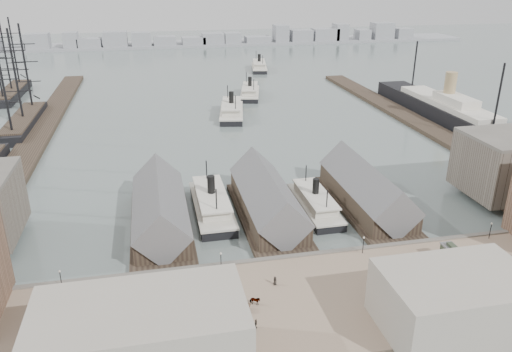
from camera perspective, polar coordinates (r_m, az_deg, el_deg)
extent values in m
plane|color=#566361|center=(110.48, 3.30, -8.69)|extent=(900.00, 900.00, 0.00)
cube|color=#836D58|center=(94.07, 6.60, -14.27)|extent=(180.00, 30.00, 2.00)
cube|color=#59544C|center=(105.62, 4.06, -9.56)|extent=(180.00, 1.20, 2.30)
cube|color=#2D231C|center=(203.56, -23.57, 4.44)|extent=(10.00, 220.00, 1.60)
cube|color=#2D231C|center=(216.22, 17.24, 6.28)|extent=(10.00, 180.00, 1.60)
cube|color=#2D231C|center=(120.98, -10.77, -5.82)|extent=(14.00, 42.00, 1.20)
cube|color=#2D231C|center=(120.47, -10.89, -4.29)|extent=(12.00, 36.00, 5.00)
cube|color=#59595B|center=(119.35, -10.98, -3.18)|extent=(12.60, 37.00, 12.60)
cube|color=#2D231C|center=(123.74, 1.36, -4.72)|extent=(14.00, 42.00, 1.20)
cube|color=#2D231C|center=(123.24, 1.27, -3.23)|extent=(12.00, 36.00, 5.00)
cube|color=#59595B|center=(122.14, 1.28, -2.13)|extent=(12.60, 37.00, 12.60)
cube|color=#2D231C|center=(131.67, 12.46, -3.54)|extent=(14.00, 42.00, 1.20)
cube|color=#2D231C|center=(131.20, 12.40, -2.13)|extent=(12.00, 36.00, 5.00)
cube|color=#59595B|center=(130.17, 12.49, -1.09)|extent=(12.60, 37.00, 12.60)
cube|color=gray|center=(89.95, 21.82, -13.17)|extent=(24.00, 16.00, 10.00)
cube|color=gray|center=(76.78, -12.92, -17.86)|extent=(30.00, 16.00, 12.00)
cylinder|color=black|center=(101.25, -21.39, -11.02)|extent=(0.16, 0.16, 3.60)
sphere|color=beige|center=(100.26, -21.54, -10.10)|extent=(0.44, 0.44, 0.44)
cylinder|color=black|center=(100.04, -4.02, -9.76)|extent=(0.16, 0.16, 3.60)
sphere|color=beige|center=(99.05, -4.05, -8.83)|extent=(0.44, 0.44, 0.44)
cylinder|color=black|center=(107.55, 12.15, -7.79)|extent=(0.16, 0.16, 3.60)
sphere|color=beige|center=(106.62, 12.23, -6.90)|extent=(0.44, 0.44, 0.44)
cylinder|color=black|center=(122.16, 25.20, -5.73)|extent=(0.16, 0.16, 3.60)
sphere|color=beige|center=(121.35, 25.35, -4.93)|extent=(0.44, 0.44, 0.44)
cube|color=gray|center=(435.50, -8.87, 14.69)|extent=(500.00, 40.00, 2.00)
cube|color=gray|center=(435.55, -25.67, 13.18)|extent=(14.71, 14.00, 7.23)
cube|color=gray|center=(431.97, -23.68, 13.84)|extent=(17.63, 14.00, 13.23)
cube|color=gray|center=(427.97, -20.39, 14.26)|extent=(10.74, 14.00, 13.58)
cube|color=gray|center=(426.65, -18.49, 14.14)|extent=(18.06, 14.00, 8.64)
cube|color=gray|center=(424.78, -15.77, 14.72)|extent=(18.55, 14.00, 13.29)
cube|color=gray|center=(424.17, -12.96, 14.92)|extent=(15.33, 14.00, 12.47)
cube|color=gray|center=(424.64, -10.37, 14.86)|extent=(17.56, 14.00, 8.72)
cube|color=gray|center=(426.14, -7.14, 15.00)|extent=(18.76, 14.00, 7.63)
cube|color=gray|center=(427.68, -4.96, 15.29)|extent=(17.61, 14.00, 10.35)
cube|color=gray|center=(430.02, -2.74, 15.38)|extent=(13.38, 14.00, 10.30)
cube|color=gray|center=(434.27, 0.17, 15.24)|extent=(20.73, 14.00, 6.75)
cube|color=gray|center=(438.43, 2.84, 15.86)|extent=(11.51, 14.00, 15.57)
cube|color=gray|center=(443.53, 5.14, 15.59)|extent=(18.17, 14.00, 11.26)
cube|color=gray|center=(450.32, 7.89, 15.61)|extent=(21.81, 14.00, 11.83)
cube|color=gray|center=(454.95, 9.61, 15.82)|extent=(11.12, 14.00, 15.50)
cube|color=gray|center=(463.13, 12.06, 15.43)|extent=(10.90, 14.00, 10.29)
cube|color=gray|center=(470.43, 14.20, 15.69)|extent=(17.95, 14.00, 15.72)
cube|color=gray|center=(479.72, 16.40, 15.28)|extent=(14.21, 14.00, 10.51)
cube|color=black|center=(127.56, -5.05, -3.76)|extent=(8.46, 29.61, 1.90)
cube|color=beige|center=(126.96, -5.07, -3.21)|extent=(8.88, 29.61, 0.53)
cube|color=beige|center=(126.34, -5.09, -2.60)|extent=(6.87, 21.15, 2.33)
cube|color=beige|center=(125.72, -5.12, -1.99)|extent=(7.40, 23.27, 0.42)
cylinder|color=black|center=(124.79, -5.15, -1.01)|extent=(1.90, 1.90, 4.76)
cylinder|color=black|center=(133.61, -5.67, 0.48)|extent=(0.32, 0.32, 6.35)
cylinder|color=black|center=(116.25, -4.55, -2.93)|extent=(0.32, 0.32, 6.35)
cube|color=black|center=(129.14, 6.73, -3.55)|extent=(7.38, 25.82, 1.66)
cube|color=beige|center=(128.63, 6.76, -3.07)|extent=(7.75, 25.82, 0.46)
cube|color=beige|center=(128.08, 6.78, -2.55)|extent=(5.99, 18.44, 2.03)
cube|color=beige|center=(127.55, 6.81, -2.03)|extent=(6.45, 20.29, 0.37)
cylinder|color=black|center=(126.73, 6.85, -1.19)|extent=(1.66, 1.66, 4.15)
cylinder|color=black|center=(134.05, 5.73, 0.12)|extent=(0.28, 0.28, 5.53)
cylinder|color=black|center=(119.70, 8.10, -2.82)|extent=(0.28, 0.28, 5.53)
cube|color=black|center=(213.14, -2.80, 7.10)|extent=(14.43, 32.46, 2.02)
cube|color=beige|center=(212.77, -2.81, 7.48)|extent=(14.87, 32.54, 0.56)
cube|color=beige|center=(212.37, -2.82, 7.89)|extent=(11.17, 23.34, 2.46)
cube|color=beige|center=(211.99, -2.83, 8.30)|extent=(12.12, 25.65, 0.45)
cylinder|color=black|center=(211.41, -2.84, 8.94)|extent=(2.02, 2.02, 5.04)
cylinder|color=black|center=(221.16, -3.27, 9.47)|extent=(0.34, 0.34, 6.72)
cylinder|color=black|center=(201.80, -2.36, 8.24)|extent=(0.34, 0.34, 6.72)
cube|color=black|center=(247.88, -0.70, 9.27)|extent=(14.50, 29.85, 1.85)
cube|color=beige|center=(247.59, -0.70, 9.57)|extent=(14.90, 29.94, 0.51)
cube|color=beige|center=(247.27, -0.70, 9.90)|extent=(11.14, 21.50, 2.26)
cube|color=beige|center=(246.97, -0.70, 10.22)|extent=(12.10, 23.62, 0.41)
cylinder|color=black|center=(246.51, -0.70, 10.74)|extent=(1.85, 1.85, 4.62)
cylinder|color=black|center=(255.43, -1.12, 11.10)|extent=(0.31, 0.31, 6.16)
cylinder|color=black|center=(237.69, -0.25, 10.25)|extent=(0.31, 0.31, 6.16)
cube|color=black|center=(317.76, 0.37, 12.18)|extent=(13.39, 30.25, 1.88)
cube|color=beige|center=(317.53, 0.37, 12.42)|extent=(13.80, 30.32, 0.52)
cube|color=beige|center=(317.28, 0.37, 12.68)|extent=(10.37, 21.75, 2.30)
cube|color=beige|center=(317.04, 0.37, 12.94)|extent=(11.26, 23.90, 0.42)
cylinder|color=black|center=(316.67, 0.37, 13.35)|extent=(1.88, 1.88, 4.70)
cylinder|color=black|center=(325.77, 0.01, 13.56)|extent=(0.31, 0.31, 6.26)
cylinder|color=black|center=(307.65, 0.76, 13.04)|extent=(0.31, 0.31, 6.26)
cube|color=black|center=(217.89, -24.99, 5.58)|extent=(9.17, 53.01, 3.67)
cube|color=#2D231C|center=(217.36, -25.08, 6.12)|extent=(8.66, 47.71, 0.61)
cylinder|color=black|center=(196.27, -26.92, 9.23)|extent=(0.82, 0.82, 34.66)
cylinder|color=black|center=(213.96, -25.80, 10.33)|extent=(0.82, 0.82, 34.66)
cylinder|color=black|center=(231.79, -24.84, 11.26)|extent=(0.82, 0.82, 34.66)
cube|color=black|center=(274.97, -26.07, 8.51)|extent=(8.78, 48.79, 3.51)
cube|color=#2D231C|center=(274.57, -26.14, 8.92)|extent=(8.29, 43.91, 0.59)
cylinder|color=black|center=(271.97, -26.71, 12.12)|extent=(0.78, 0.78, 33.18)
cylinder|color=black|center=(288.41, -25.94, 12.71)|extent=(0.78, 0.78, 33.18)
cube|color=black|center=(220.30, 20.89, 6.74)|extent=(13.64, 99.67, 6.29)
cube|color=beige|center=(219.31, 21.04, 7.79)|extent=(11.54, 57.70, 2.10)
cube|color=beige|center=(214.48, 21.87, 8.09)|extent=(8.39, 20.98, 3.15)
cylinder|color=tan|center=(217.77, 21.31, 9.65)|extent=(4.62, 4.62, 10.49)
cube|color=black|center=(108.19, 22.00, -9.72)|extent=(2.39, 9.25, 0.78)
cube|color=#2A3325|center=(107.37, 22.13, -8.97)|extent=(2.49, 9.74, 2.53)
cube|color=#59595B|center=(106.68, 22.24, -8.32)|extent=(2.69, 10.13, 0.29)
imported|color=black|center=(93.17, -21.89, -14.97)|extent=(1.74, 1.59, 1.72)
cube|color=#3F2D21|center=(93.40, -23.52, -15.12)|extent=(2.78, 1.85, 0.25)
cylinder|color=black|center=(93.04, -23.50, -15.55)|extent=(1.10, 0.23, 1.10)
cylinder|color=black|center=(94.17, -23.48, -15.04)|extent=(1.10, 0.23, 1.10)
imported|color=black|center=(90.99, -0.14, -14.09)|extent=(2.16, 1.60, 1.66)
cube|color=#3F2D21|center=(89.77, -1.54, -14.62)|extent=(2.98, 2.41, 0.25)
cylinder|color=black|center=(89.51, -1.28, -15.02)|extent=(1.04, 0.51, 1.10)
cylinder|color=black|center=(90.44, -1.79, -14.58)|extent=(1.04, 0.51, 1.10)
imported|color=black|center=(96.50, 15.33, -12.63)|extent=(1.77, 1.94, 1.65)
cube|color=#3F2D21|center=(94.95, 14.13, -13.08)|extent=(2.90, 2.11, 0.25)
cylinder|color=black|center=(94.74, 14.39, -13.46)|extent=(1.08, 0.36, 1.10)
cylinder|color=black|center=(95.57, 13.84, -13.04)|extent=(1.08, 0.36, 1.10)
imported|color=black|center=(97.64, -20.21, -12.87)|extent=(0.64, 0.71, 1.59)
imported|color=black|center=(91.40, -21.53, -15.66)|extent=(0.96, 1.07, 1.83)
imported|color=black|center=(98.61, -7.19, -11.11)|extent=(1.11, 0.72, 1.61)
imported|color=black|center=(86.05, -0.01, -16.53)|extent=(0.86, 1.08, 1.71)
imported|color=black|center=(96.05, 2.19, -11.88)|extent=(0.92, 1.03, 1.76)
imported|color=black|center=(98.28, 15.32, -11.92)|extent=(0.68, 0.55, 1.68)
imported|color=black|center=(103.28, 14.92, -10.06)|extent=(1.02, 1.02, 1.67)
imported|color=black|center=(99.10, 22.56, -12.61)|extent=(1.25, 0.83, 1.81)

